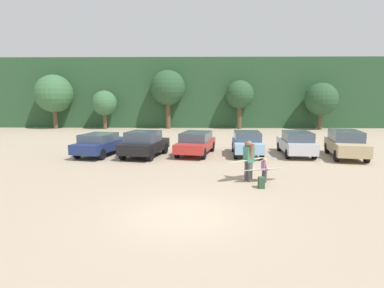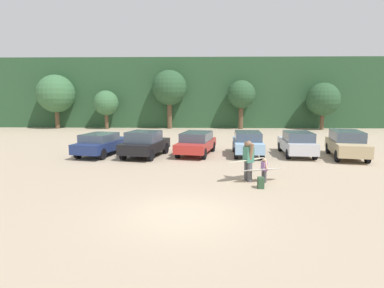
{
  "view_description": "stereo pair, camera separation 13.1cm",
  "coord_description": "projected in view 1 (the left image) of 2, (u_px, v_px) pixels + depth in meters",
  "views": [
    {
      "loc": [
        0.49,
        -10.14,
        3.76
      ],
      "look_at": [
        0.14,
        6.57,
        1.32
      ],
      "focal_mm": 31.02,
      "sensor_mm": 36.0,
      "label": 1
    },
    {
      "loc": [
        0.62,
        -10.13,
        3.76
      ],
      "look_at": [
        0.14,
        6.57,
        1.32
      ],
      "focal_mm": 31.02,
      "sensor_mm": 36.0,
      "label": 2
    }
  ],
  "objects": [
    {
      "name": "ground_plane",
      "position": [
        183.0,
        214.0,
        10.58
      ],
      "size": [
        120.0,
        120.0,
        0.0
      ],
      "primitive_type": "plane",
      "color": "tan"
    },
    {
      "name": "tree_center_right",
      "position": [
        54.0,
        94.0,
        37.76
      ],
      "size": [
        4.3,
        4.3,
        6.15
      ],
      "color": "brown",
      "rests_on": "ground_plane"
    },
    {
      "name": "tree_center_left",
      "position": [
        104.0,
        103.0,
        37.37
      ],
      "size": [
        2.8,
        2.8,
        4.35
      ],
      "color": "brown",
      "rests_on": "ground_plane"
    },
    {
      "name": "hillside_ridge",
      "position": [
        195.0,
        93.0,
        44.39
      ],
      "size": [
        108.0,
        12.0,
        8.17
      ],
      "primitive_type": "cube",
      "color": "#284C2D",
      "rests_on": "ground_plane"
    },
    {
      "name": "backpack_dropped",
      "position": [
        261.0,
        183.0,
        13.59
      ],
      "size": [
        0.24,
        0.34,
        0.45
      ],
      "color": "#2D4C33",
      "rests_on": "ground_plane"
    },
    {
      "name": "parked_car_red",
      "position": [
        196.0,
        143.0,
        21.27
      ],
      "size": [
        2.72,
        4.66,
        1.44
      ],
      "rotation": [
        0.0,
        0.0,
        1.35
      ],
      "color": "#B72D28",
      "rests_on": "ground_plane"
    },
    {
      "name": "parked_car_tan",
      "position": [
        346.0,
        143.0,
        20.22
      ],
      "size": [
        2.58,
        4.7,
        1.65
      ],
      "rotation": [
        0.0,
        0.0,
        1.38
      ],
      "color": "tan",
      "rests_on": "ground_plane"
    },
    {
      "name": "surfboard_cream",
      "position": [
        247.0,
        160.0,
        14.75
      ],
      "size": [
        2.08,
        1.77,
        0.17
      ],
      "rotation": [
        0.0,
        0.0,
        3.79
      ],
      "color": "beige"
    },
    {
      "name": "tree_ridge_back",
      "position": [
        168.0,
        88.0,
        37.66
      ],
      "size": [
        3.98,
        3.98,
        6.66
      ],
      "color": "brown",
      "rests_on": "ground_plane"
    },
    {
      "name": "parked_car_black",
      "position": [
        144.0,
        144.0,
        20.49
      ],
      "size": [
        2.77,
        4.3,
        1.6
      ],
      "rotation": [
        0.0,
        0.0,
        1.34
      ],
      "color": "black",
      "rests_on": "ground_plane"
    },
    {
      "name": "tree_far_right",
      "position": [
        240.0,
        95.0,
        37.37
      ],
      "size": [
        3.16,
        3.16,
        5.49
      ],
      "color": "brown",
      "rests_on": "ground_plane"
    },
    {
      "name": "parked_car_navy",
      "position": [
        101.0,
        143.0,
        21.01
      ],
      "size": [
        2.74,
        4.8,
        1.41
      ],
      "rotation": [
        0.0,
        0.0,
        1.35
      ],
      "color": "navy",
      "rests_on": "ground_plane"
    },
    {
      "name": "surfboard_white",
      "position": [
        262.0,
        170.0,
        14.55
      ],
      "size": [
        2.14,
        1.12,
        0.24
      ],
      "rotation": [
        0.0,
        0.0,
        3.42
      ],
      "color": "white"
    },
    {
      "name": "person_child",
      "position": [
        265.0,
        168.0,
        14.48
      ],
      "size": [
        0.28,
        0.5,
        1.08
      ],
      "rotation": [
        0.0,
        0.0,
        3.51
      ],
      "color": "#4C4C51",
      "rests_on": "ground_plane"
    },
    {
      "name": "person_adult",
      "position": [
        249.0,
        158.0,
        14.6
      ],
      "size": [
        0.47,
        0.73,
        1.81
      ],
      "rotation": [
        0.0,
        0.0,
        3.51
      ],
      "color": "#4C4C51",
      "rests_on": "ground_plane"
    },
    {
      "name": "parked_car_sky_blue",
      "position": [
        247.0,
        143.0,
        21.02
      ],
      "size": [
        1.95,
        4.13,
        1.51
      ],
      "rotation": [
        0.0,
        0.0,
        1.51
      ],
      "color": "#84ADD1",
      "rests_on": "ground_plane"
    },
    {
      "name": "parked_car_silver",
      "position": [
        296.0,
        143.0,
        20.99
      ],
      "size": [
        1.99,
        4.45,
        1.54
      ],
      "rotation": [
        0.0,
        0.0,
        1.51
      ],
      "color": "silver",
      "rests_on": "ground_plane"
    },
    {
      "name": "tree_center",
      "position": [
        321.0,
        99.0,
        36.62
      ],
      "size": [
        3.64,
        3.64,
        5.19
      ],
      "color": "brown",
      "rests_on": "ground_plane"
    }
  ]
}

